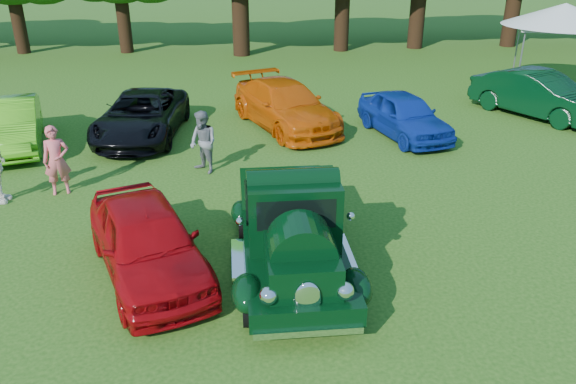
{
  "coord_description": "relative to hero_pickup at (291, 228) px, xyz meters",
  "views": [
    {
      "loc": [
        -0.41,
        -9.8,
        6.02
      ],
      "look_at": [
        0.71,
        1.04,
        1.1
      ],
      "focal_mm": 35.0,
      "sensor_mm": 36.0,
      "label": 1
    }
  ],
  "objects": [
    {
      "name": "spectator_pink",
      "position": [
        -5.53,
        4.19,
        0.03
      ],
      "size": [
        0.75,
        0.58,
        1.81
      ],
      "primitive_type": "imported",
      "rotation": [
        0.0,
        0.0,
        0.25
      ],
      "color": "#E25D65",
      "rests_on": "ground"
    },
    {
      "name": "back_car_black",
      "position": [
        -4.02,
        8.64,
        -0.15
      ],
      "size": [
        2.95,
        5.45,
        1.45
      ],
      "primitive_type": "imported",
      "rotation": [
        0.0,
        0.0,
        -0.11
      ],
      "color": "black",
      "rests_on": "ground"
    },
    {
      "name": "back_car_lime",
      "position": [
        -7.9,
        7.95,
        -0.13
      ],
      "size": [
        2.71,
        4.79,
        1.5
      ],
      "primitive_type": "imported",
      "rotation": [
        0.0,
        0.0,
        0.26
      ],
      "color": "#4BAC16",
      "rests_on": "ground"
    },
    {
      "name": "ground",
      "position": [
        -0.64,
        0.18,
        -0.87
      ],
      "size": [
        120.0,
        120.0,
        0.0
      ],
      "primitive_type": "plane",
      "color": "#1E4911",
      "rests_on": "ground"
    },
    {
      "name": "hero_pickup",
      "position": [
        0.0,
        0.0,
        0.0
      ],
      "size": [
        2.4,
        5.16,
        2.02
      ],
      "color": "black",
      "rests_on": "ground"
    },
    {
      "name": "back_car_blue",
      "position": [
        4.61,
        7.83,
        -0.16
      ],
      "size": [
        2.63,
        4.49,
        1.43
      ],
      "primitive_type": "imported",
      "rotation": [
        0.0,
        0.0,
        0.24
      ],
      "color": "navy",
      "rests_on": "ground"
    },
    {
      "name": "back_car_green",
      "position": [
        10.18,
        9.56,
        -0.05
      ],
      "size": [
        3.94,
        5.2,
        1.64
      ],
      "primitive_type": "imported",
      "rotation": [
        0.0,
        0.0,
        0.51
      ],
      "color": "black",
      "rests_on": "ground"
    },
    {
      "name": "canopy_tent",
      "position": [
        12.69,
        13.08,
        2.3
      ],
      "size": [
        6.4,
        6.4,
        3.65
      ],
      "rotation": [
        0.0,
        0.0,
        -0.41
      ],
      "color": "silver",
      "rests_on": "ground"
    },
    {
      "name": "red_convertible",
      "position": [
        -2.78,
        0.02,
        -0.13
      ],
      "size": [
        3.17,
        4.71,
        1.49
      ],
      "primitive_type": "imported",
      "rotation": [
        0.0,
        0.0,
        0.36
      ],
      "color": "#9B060B",
      "rests_on": "ground"
    },
    {
      "name": "spectator_grey",
      "position": [
        -1.88,
        5.27,
        0.0
      ],
      "size": [
        1.05,
        1.08,
        1.76
      ],
      "primitive_type": "imported",
      "rotation": [
        0.0,
        0.0,
        -0.89
      ],
      "color": "slate",
      "rests_on": "ground"
    },
    {
      "name": "back_car_orange",
      "position": [
        0.78,
        9.19,
        -0.09
      ],
      "size": [
        3.97,
        5.82,
        1.56
      ],
      "primitive_type": "imported",
      "rotation": [
        0.0,
        0.0,
        0.36
      ],
      "color": "#C84C07",
      "rests_on": "ground"
    }
  ]
}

